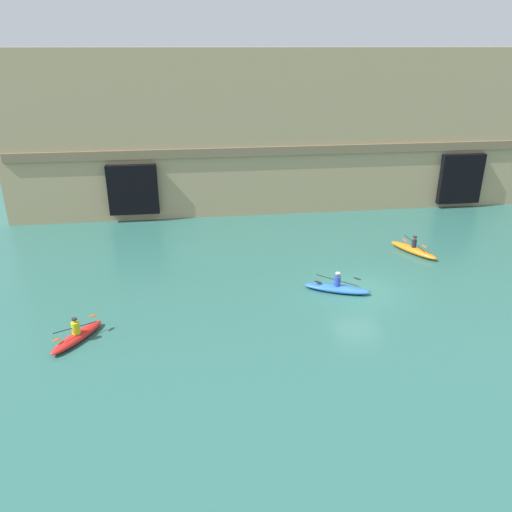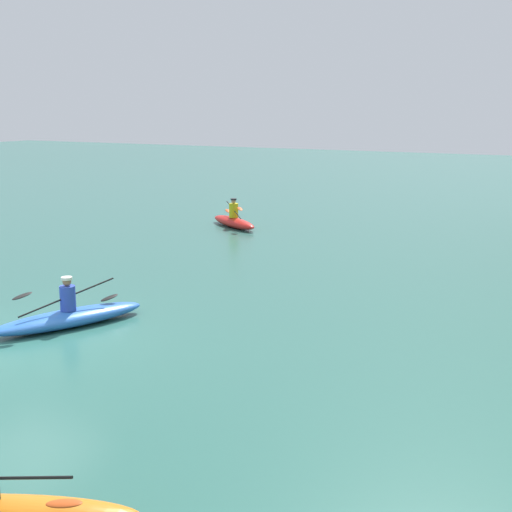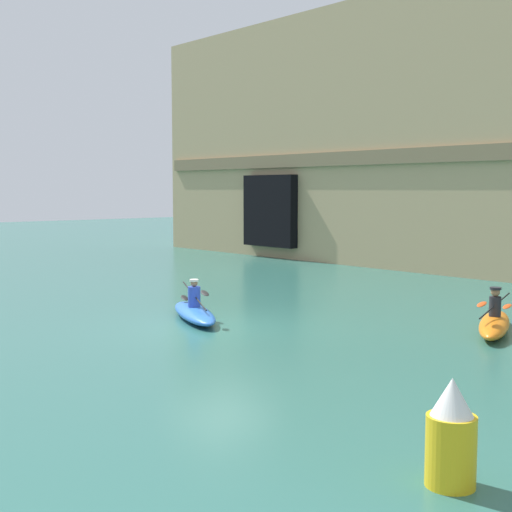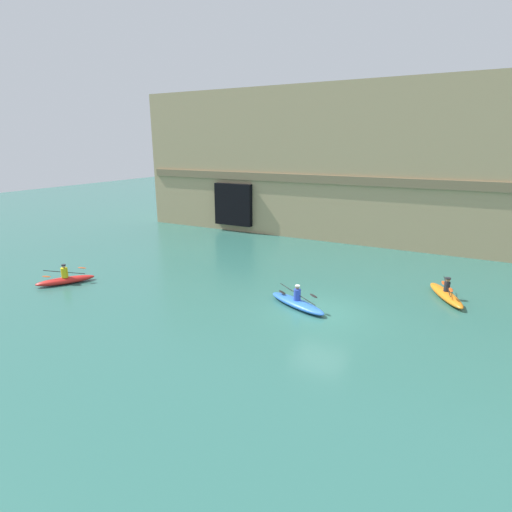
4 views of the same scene
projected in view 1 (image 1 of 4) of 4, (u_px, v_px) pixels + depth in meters
The scene contains 5 objects.
ground_plane at pixel (360, 290), 26.47m from camera, with size 120.00×120.00×0.00m, color #2D665B.
cliff_bluff at pixel (297, 128), 39.53m from camera, with size 43.55×7.52×11.88m.
kayak_blue at pixel (337, 288), 26.25m from camera, with size 3.48×2.13×1.09m.
kayak_orange at pixel (413, 250), 31.09m from camera, with size 2.18×3.38×1.13m.
kayak_red at pixel (77, 336), 21.87m from camera, with size 2.18×2.91×1.12m.
Camera 1 is at (-8.68, -22.70, 12.00)m, focal length 35.00 mm.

